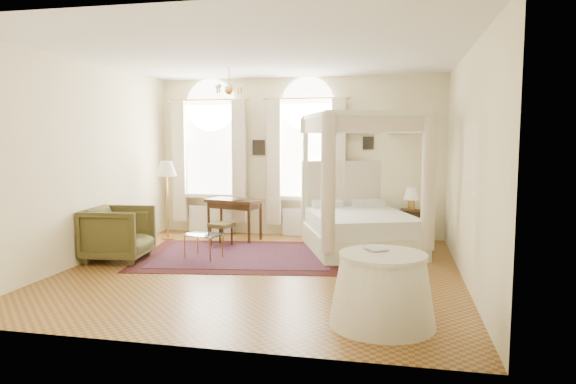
% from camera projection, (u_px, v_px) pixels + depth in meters
% --- Properties ---
extents(ground, '(6.00, 6.00, 0.00)m').
position_uv_depth(ground, '(262.00, 270.00, 7.98)').
color(ground, olive).
rests_on(ground, ground).
extents(room_walls, '(6.00, 6.00, 6.00)m').
position_uv_depth(room_walls, '(261.00, 143.00, 7.77)').
color(room_walls, '#FFEEC2').
rests_on(room_walls, ground).
extents(window_left, '(1.62, 0.27, 3.29)m').
position_uv_depth(window_left, '(210.00, 164.00, 11.01)').
color(window_left, white).
rests_on(window_left, room_walls).
extents(window_right, '(1.62, 0.27, 3.29)m').
position_uv_depth(window_right, '(307.00, 165.00, 10.58)').
color(window_right, white).
rests_on(window_right, room_walls).
extents(chandelier, '(0.51, 0.45, 0.50)m').
position_uv_depth(chandelier, '(229.00, 89.00, 9.03)').
color(chandelier, '#B5863C').
rests_on(chandelier, room_walls).
extents(wall_pictures, '(2.54, 0.03, 0.39)m').
position_uv_depth(wall_pictures, '(302.00, 146.00, 10.65)').
color(wall_pictures, black).
rests_on(wall_pictures, room_walls).
extents(canopy_bed, '(2.51, 2.77, 2.49)m').
position_uv_depth(canopy_bed, '(360.00, 220.00, 9.36)').
color(canopy_bed, beige).
rests_on(canopy_bed, ground).
extents(nightstand, '(0.53, 0.49, 0.64)m').
position_uv_depth(nightstand, '(411.00, 226.00, 10.10)').
color(nightstand, '#331E0D').
rests_on(nightstand, ground).
extents(nightstand_lamp, '(0.30, 0.30, 0.44)m').
position_uv_depth(nightstand_lamp, '(411.00, 195.00, 10.06)').
color(nightstand_lamp, '#B5863C').
rests_on(nightstand_lamp, nightstand).
extents(writing_desk, '(1.21, 0.85, 0.82)m').
position_uv_depth(writing_desk, '(234.00, 205.00, 10.36)').
color(writing_desk, '#331E0D').
rests_on(writing_desk, ground).
extents(laptop, '(0.42, 0.35, 0.03)m').
position_uv_depth(laptop, '(240.00, 199.00, 10.17)').
color(laptop, black).
rests_on(laptop, writing_desk).
extents(stool, '(0.48, 0.48, 0.44)m').
position_uv_depth(stool, '(221.00, 227.00, 9.76)').
color(stool, '#48391F').
rests_on(stool, ground).
extents(armchair, '(1.11, 1.08, 0.91)m').
position_uv_depth(armchair, '(118.00, 233.00, 8.60)').
color(armchair, '#423C1C').
rests_on(armchair, ground).
extents(coffee_table, '(0.72, 0.59, 0.42)m').
position_uv_depth(coffee_table, '(204.00, 236.00, 8.74)').
color(coffee_table, silver).
rests_on(coffee_table, ground).
extents(floor_lamp, '(0.41, 0.41, 1.59)m').
position_uv_depth(floor_lamp, '(167.00, 173.00, 10.31)').
color(floor_lamp, '#B5863C').
rests_on(floor_lamp, ground).
extents(oriental_rug, '(3.86, 3.04, 0.01)m').
position_uv_depth(oriental_rug, '(244.00, 256.00, 8.95)').
color(oriental_rug, '#3C0E0F').
rests_on(oriental_rug, ground).
extents(side_table, '(1.17, 1.17, 0.80)m').
position_uv_depth(side_table, '(382.00, 290.00, 5.63)').
color(side_table, '#EEE7CF').
rests_on(side_table, ground).
extents(book, '(0.30, 0.32, 0.02)m').
position_uv_depth(book, '(368.00, 250.00, 5.71)').
color(book, black).
rests_on(book, side_table).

